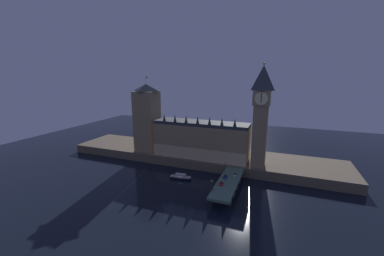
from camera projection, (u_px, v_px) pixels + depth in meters
ground_plane at (180, 179)px, 158.08m from camera, size 400.00×400.00×0.00m
embankment at (200, 156)px, 192.80m from camera, size 220.00×42.00×6.81m
parliament_hall at (201, 139)px, 179.12m from camera, size 71.59×18.93×32.88m
clock_tower at (261, 113)px, 155.48m from camera, size 11.31×11.42×69.40m
victoria_tower at (147, 118)px, 192.80m from camera, size 17.23×17.23×60.65m
bridge at (228, 185)px, 140.82m from camera, size 12.04×46.00×6.33m
car_northbound_lead at (225, 177)px, 145.04m from camera, size 2.05×4.29×1.58m
car_northbound_trail at (221, 184)px, 136.08m from camera, size 2.00×4.34×1.45m
car_southbound_trail at (235, 175)px, 148.13m from camera, size 2.08×4.49×1.34m
pedestrian_near_rail at (213, 188)px, 129.88m from camera, size 0.38×0.38×1.70m
street_lamp_near at (212, 184)px, 128.10m from camera, size 1.34×0.60×6.31m
street_lamp_far at (225, 165)px, 154.78m from camera, size 1.34×0.60×6.98m
boat_upstream at (181, 177)px, 158.11m from camera, size 16.07×6.44×3.59m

